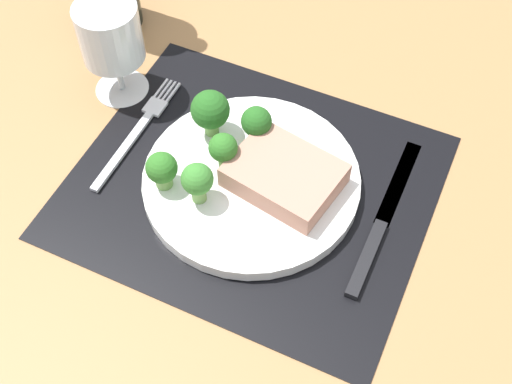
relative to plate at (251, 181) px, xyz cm
name	(u,v)px	position (x,y,z in cm)	size (l,w,h in cm)	color
ground_plane	(252,194)	(0.00, 0.00, -2.60)	(140.00, 110.00, 3.00)	#996D42
placemat	(251,186)	(0.00, 0.00, -0.95)	(40.81, 34.63, 0.30)	black
plate	(251,181)	(0.00, 0.00, 0.00)	(25.14, 25.14, 1.60)	white
steak	(284,175)	(3.74, 0.78, 2.27)	(11.92, 9.12, 2.94)	tan
broccoli_back_left	(210,111)	(-7.15, 4.13, 4.59)	(4.61, 4.61, 6.27)	#6B994C
broccoli_front_edge	(197,181)	(-4.01, -5.16, 4.19)	(3.60, 3.60, 5.48)	#6B994C
broccoli_near_steak	(223,150)	(-3.46, -0.15, 4.14)	(3.33, 3.33, 5.22)	#5B8942
broccoli_near_fork	(256,123)	(-1.75, 5.19, 3.95)	(3.62, 3.62, 5.18)	#5B8942
broccoli_center	(162,169)	(-8.55, -5.04, 3.60)	(3.61, 3.61, 4.86)	#6B994C
fork	(137,131)	(-16.18, 1.42, -0.55)	(2.40, 19.20, 0.50)	silver
knife	(380,227)	(15.48, 0.53, -0.50)	(1.80, 23.00, 0.80)	black
wine_glass	(111,38)	(-21.89, 7.15, 7.63)	(7.67, 7.67, 13.20)	silver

